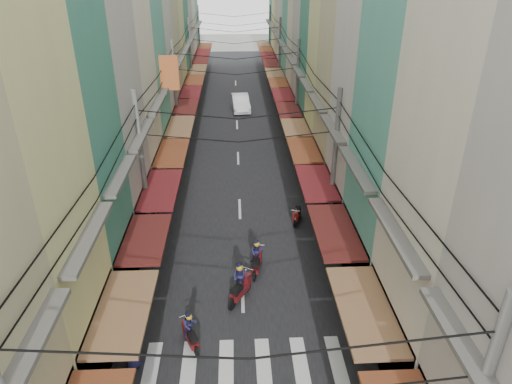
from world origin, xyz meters
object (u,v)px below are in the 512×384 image
object	(u,v)px
white_car	(241,110)
bicycle	(371,301)
market_umbrella	(412,278)
traffic_sign	(386,277)

from	to	relation	value
white_car	bicycle	world-z (taller)	white_car
white_car	bicycle	distance (m)	29.88
white_car	market_umbrella	bearing A→B (deg)	-82.21
market_umbrella	white_car	bearing A→B (deg)	102.23
market_umbrella	traffic_sign	distance (m)	1.04
traffic_sign	white_car	bearing A→B (deg)	100.37
traffic_sign	market_umbrella	bearing A→B (deg)	-5.69
white_car	bicycle	size ratio (longest dim) A/B	3.08
white_car	traffic_sign	bearing A→B (deg)	-84.06
bicycle	traffic_sign	xyz separation A→B (m)	(0.18, -0.80, 1.93)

